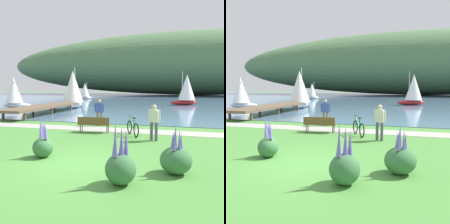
{
  "view_description": "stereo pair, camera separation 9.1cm",
  "coord_description": "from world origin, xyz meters",
  "views": [
    {
      "loc": [
        3.35,
        -7.58,
        2.58
      ],
      "look_at": [
        -0.83,
        7.15,
        1.0
      ],
      "focal_mm": 40.49,
      "sensor_mm": 36.0,
      "label": 1
    },
    {
      "loc": [
        3.43,
        -7.55,
        2.58
      ],
      "look_at": [
        -0.83,
        7.15,
        1.0
      ],
      "focal_mm": 40.49,
      "sensor_mm": 36.0,
      "label": 2
    }
  ],
  "objects": [
    {
      "name": "shoreline_path",
      "position": [
        0.0,
        6.55,
        0.01
      ],
      "size": [
        60.0,
        1.5,
        0.01
      ],
      "primitive_type": "cube",
      "color": "#A39E93",
      "rests_on": "ground"
    },
    {
      "name": "person_at_shoreline",
      "position": [
        -1.9,
        7.88,
        0.98
      ],
      "size": [
        0.59,
        0.32,
        1.71
      ],
      "color": "#72604C",
      "rests_on": "ground"
    },
    {
      "name": "sailboat_nearest_to_shore",
      "position": [
        -8.84,
        19.04,
        2.24
      ],
      "size": [
        2.5,
        4.03,
        4.67
      ],
      "color": "white",
      "rests_on": "bay_water"
    },
    {
      "name": "ground_plane",
      "position": [
        0.0,
        0.0,
        0.0
      ],
      "size": [
        200.0,
        200.0,
        0.0
      ],
      "primitive_type": "plane",
      "color": "#478438"
    },
    {
      "name": "bay_water",
      "position": [
        0.0,
        48.65,
        0.02
      ],
      "size": [
        180.0,
        80.0,
        0.04
      ],
      "primitive_type": "cube",
      "color": "#5B7F9E",
      "rests_on": "ground"
    },
    {
      "name": "echium_bush_far_cluster",
      "position": [
        -1.51,
        0.36,
        0.44
      ],
      "size": [
        0.74,
        0.74,
        1.52
      ],
      "color": "#386B3D",
      "rests_on": "ground"
    },
    {
      "name": "echium_bush_closest_to_camera",
      "position": [
        3.18,
        -0.12,
        0.43
      ],
      "size": [
        0.94,
        0.94,
        1.47
      ],
      "color": "#386B3D",
      "rests_on": "ground"
    },
    {
      "name": "distant_hillside",
      "position": [
        6.42,
        69.18,
        9.01
      ],
      "size": [
        117.15,
        28.0,
        17.93
      ],
      "primitive_type": "ellipsoid",
      "color": "#4C7047",
      "rests_on": "bay_water"
    },
    {
      "name": "sailboat_mid_bay",
      "position": [
        3.68,
        27.73,
        2.14
      ],
      "size": [
        3.9,
        2.99,
        4.47
      ],
      "color": "#B22323",
      "rests_on": "bay_water"
    },
    {
      "name": "pier_dock",
      "position": [
        -9.0,
        12.65,
        0.69
      ],
      "size": [
        2.4,
        10.0,
        0.8
      ],
      "color": "brown",
      "rests_on": "ground"
    },
    {
      "name": "person_on_the_grass",
      "position": [
        2.04,
        4.3,
        0.98
      ],
      "size": [
        0.58,
        0.33,
        1.71
      ],
      "color": "#4C4C51",
      "rests_on": "ground"
    },
    {
      "name": "sailboat_toward_hillside",
      "position": [
        -15.06,
        38.13,
        1.63
      ],
      "size": [
        2.32,
        2.92,
        3.38
      ],
      "color": "white",
      "rests_on": "bay_water"
    },
    {
      "name": "sailboat_far_off",
      "position": [
        -15.68,
        17.65,
        1.89
      ],
      "size": [
        3.46,
        2.35,
        3.92
      ],
      "color": "white",
      "rests_on": "bay_water"
    },
    {
      "name": "echium_bush_beside_closest",
      "position": [
        1.81,
        -1.35,
        0.48
      ],
      "size": [
        0.83,
        0.83,
        1.71
      ],
      "color": "#386B3D",
      "rests_on": "ground"
    },
    {
      "name": "bicycle_leaning_near_bench",
      "position": [
        0.82,
        5.29,
        0.4
      ],
      "size": [
        0.94,
        1.56,
        1.01
      ],
      "color": "black",
      "rests_on": "ground"
    },
    {
      "name": "park_bench_near_camera",
      "position": [
        -1.42,
        5.51,
        0.52
      ],
      "size": [
        1.83,
        0.62,
        0.88
      ],
      "color": "brown",
      "rests_on": "ground"
    }
  ]
}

